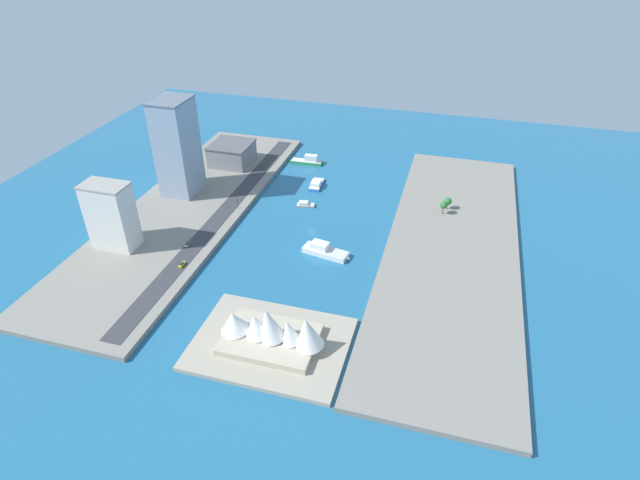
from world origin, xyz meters
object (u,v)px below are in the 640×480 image
(yacht_sleek_gray, at_px, (305,205))
(taxi_yellow_cab, at_px, (182,264))
(warehouse_low_gray, at_px, (232,153))
(catamaran_blue, at_px, (316,184))
(tower_tall_glass, at_px, (177,147))
(ferry_green_doubledeck, at_px, (308,161))
(ferry_white_commuter, at_px, (325,251))
(opera_landmark, at_px, (272,331))
(sedan_silver, at_px, (188,244))
(hotel_broad_white, at_px, (111,216))
(traffic_light_waterfront, at_px, (238,202))

(yacht_sleek_gray, xyz_separation_m, taxi_yellow_cab, (41.31, 81.24, 2.37))
(warehouse_low_gray, bearing_deg, catamaran_blue, 168.82)
(tower_tall_glass, bearing_deg, taxi_yellow_cab, 117.57)
(ferry_green_doubledeck, xyz_separation_m, ferry_white_commuter, (-42.51, 108.25, -0.02))
(tower_tall_glass, height_order, opera_landmark, tower_tall_glass)
(sedan_silver, bearing_deg, warehouse_low_gray, -79.20)
(yacht_sleek_gray, relative_size, hotel_broad_white, 0.33)
(ferry_white_commuter, bearing_deg, opera_landmark, 87.64)
(hotel_broad_white, distance_m, opera_landmark, 117.44)
(hotel_broad_white, height_order, traffic_light_waterfront, hotel_broad_white)
(tower_tall_glass, bearing_deg, traffic_light_waterfront, 164.32)
(hotel_broad_white, bearing_deg, warehouse_low_gray, -98.36)
(ferry_green_doubledeck, bearing_deg, ferry_white_commuter, 111.44)
(taxi_yellow_cab, relative_size, opera_landmark, 0.11)
(catamaran_blue, distance_m, warehouse_low_gray, 68.42)
(tower_tall_glass, xyz_separation_m, warehouse_low_gray, (-12.99, -47.69, -22.88))
(yacht_sleek_gray, distance_m, tower_tall_glass, 86.73)
(ferry_green_doubledeck, distance_m, taxi_yellow_cab, 144.48)
(yacht_sleek_gray, relative_size, opera_landmark, 0.26)
(catamaran_blue, bearing_deg, tower_tall_glass, 23.45)
(warehouse_low_gray, height_order, traffic_light_waterfront, warehouse_low_gray)
(yacht_sleek_gray, relative_size, catamaran_blue, 0.63)
(catamaran_blue, bearing_deg, traffic_light_waterfront, 52.05)
(ferry_green_doubledeck, height_order, sedan_silver, ferry_green_doubledeck)
(ferry_white_commuter, xyz_separation_m, warehouse_low_gray, (93.26, -88.55, 7.87))
(yacht_sleek_gray, relative_size, ferry_white_commuter, 0.45)
(catamaran_blue, bearing_deg, opera_landmark, 99.08)
(catamaran_blue, xyz_separation_m, tower_tall_glass, (79.59, 34.53, 31.46))
(hotel_broad_white, relative_size, taxi_yellow_cab, 7.44)
(hotel_broad_white, height_order, sedan_silver, hotel_broad_white)
(ferry_white_commuter, xyz_separation_m, hotel_broad_white, (110.12, 26.18, 18.92))
(opera_landmark, bearing_deg, ferry_white_commuter, -92.36)
(taxi_yellow_cab, height_order, traffic_light_waterfront, traffic_light_waterfront)
(yacht_sleek_gray, xyz_separation_m, tower_tall_glass, (80.46, 6.26, 31.77))
(tower_tall_glass, bearing_deg, sedan_silver, 119.98)
(catamaran_blue, height_order, opera_landmark, opera_landmark)
(ferry_green_doubledeck, xyz_separation_m, sedan_silver, (30.73, 124.61, 1.30))
(hotel_broad_white, relative_size, warehouse_low_gray, 1.31)
(hotel_broad_white, distance_m, traffic_light_waterfront, 73.71)
(ferry_white_commuter, bearing_deg, yacht_sleek_gray, -61.31)
(yacht_sleek_gray, height_order, sedan_silver, sedan_silver)
(ferry_white_commuter, bearing_deg, traffic_light_waterfront, -24.50)
(taxi_yellow_cab, distance_m, sedan_silver, 18.79)
(ferry_white_commuter, height_order, taxi_yellow_cab, ferry_white_commuter)
(ferry_green_doubledeck, xyz_separation_m, catamaran_blue, (-15.84, 32.86, -0.73))
(ferry_green_doubledeck, distance_m, tower_tall_glass, 97.72)
(yacht_sleek_gray, xyz_separation_m, sedan_silver, (47.45, 63.48, 2.33))
(yacht_sleek_gray, distance_m, taxi_yellow_cab, 91.17)
(ferry_green_doubledeck, bearing_deg, sedan_silver, 76.15)
(catamaran_blue, xyz_separation_m, opera_landmark, (-23.66, 148.09, 7.24))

